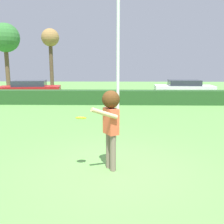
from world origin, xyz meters
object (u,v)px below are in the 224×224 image
object	(u,v)px
frisbee	(81,118)
birch_tree	(5,39)
parked_car_red	(30,88)
person	(111,118)
bare_elm_tree	(50,41)
lamppost	(118,46)
parked_car_white	(184,88)

from	to	relation	value
frisbee	birch_tree	xyz separation A→B (m)	(-9.78, 19.08, 3.50)
parked_car_red	frisbee	bearing A→B (deg)	-66.49
person	parked_car_red	size ratio (longest dim) A/B	0.41
person	birch_tree	distance (m)	21.93
birch_tree	bare_elm_tree	distance (m)	5.65
lamppost	bare_elm_tree	xyz separation A→B (m)	(-5.63, 11.93, 1.20)
birch_tree	bare_elm_tree	xyz separation A→B (m)	(4.94, -2.71, -0.46)
lamppost	bare_elm_tree	distance (m)	13.25
parked_car_white	birch_tree	size ratio (longest dim) A/B	0.70
person	frisbee	world-z (taller)	person
frisbee	bare_elm_tree	bearing A→B (deg)	106.46
frisbee	person	bearing A→B (deg)	10.19
person	parked_car_red	world-z (taller)	person
parked_car_white	bare_elm_tree	world-z (taller)	bare_elm_tree
parked_car_red	bare_elm_tree	distance (m)	5.29
parked_car_white	bare_elm_tree	bearing A→B (deg)	164.17
lamppost	parked_car_white	bearing A→B (deg)	61.76
person	lamppost	size ratio (longest dim) A/B	0.33
bare_elm_tree	birch_tree	bearing A→B (deg)	151.27
lamppost	birch_tree	size ratio (longest dim) A/B	0.89
parked_car_red	bare_elm_tree	bearing A→B (deg)	81.06
person	parked_car_white	world-z (taller)	person
lamppost	bare_elm_tree	bearing A→B (deg)	115.27
lamppost	birch_tree	xyz separation A→B (m)	(-10.57, 14.64, 1.67)
person	parked_car_white	distance (m)	14.21
lamppost	parked_car_red	bearing A→B (deg)	127.71
frisbee	bare_elm_tree	distance (m)	17.35
frisbee	birch_tree	bearing A→B (deg)	117.12
bare_elm_tree	parked_car_red	bearing A→B (deg)	-98.94
person	bare_elm_tree	distance (m)	17.43
parked_car_red	parked_car_white	size ratio (longest dim) A/B	1.03
lamppost	bare_elm_tree	world-z (taller)	lamppost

